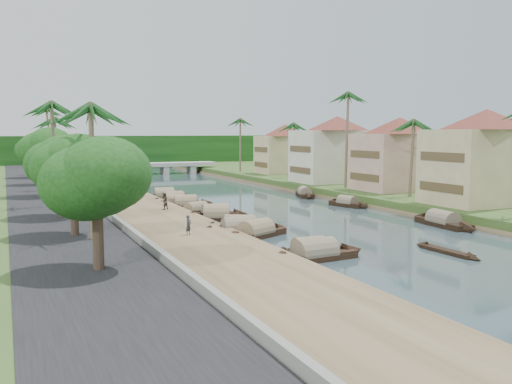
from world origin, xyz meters
name	(u,v)px	position (x,y,z in m)	size (l,w,h in m)	color
ground	(323,223)	(0.00, 0.00, 0.00)	(220.00, 220.00, 0.00)	#31434A
left_bank	(121,204)	(-16.00, 20.00, 0.40)	(10.00, 180.00, 0.80)	brown
right_bank	(366,190)	(19.00, 20.00, 0.60)	(16.00, 180.00, 1.20)	#2B4C1E
road	(45,205)	(-24.50, 20.00, 0.70)	(8.00, 180.00, 1.40)	black
retaining_wall	(84,198)	(-20.20, 20.00, 1.35)	(0.40, 180.00, 1.10)	slate
treeline	(125,151)	(0.00, 100.00, 4.00)	(120.00, 14.00, 8.00)	#10350E
bridge	(151,166)	(0.00, 72.00, 1.72)	(28.00, 4.00, 2.40)	#A3A299
building_near	(485,156)	(18.99, -2.00, 6.38)	(14.85, 14.85, 10.20)	beige
building_mid	(399,153)	(19.99, 14.00, 6.13)	(14.11, 14.11, 9.70)	#D4AB96
building_far	(337,149)	(18.99, 28.00, 6.38)	(15.59, 15.59, 10.20)	silver
building_distant	(285,148)	(19.99, 48.00, 5.88)	(12.62, 12.62, 9.20)	beige
sampan_0	(315,254)	(-8.92, -14.11, 0.42)	(8.78, 2.61, 2.27)	black
sampan_1	(309,251)	(-8.71, -12.94, 0.41)	(6.79, 1.84, 2.05)	black
sampan_2	(256,233)	(-9.23, -4.61, 0.42)	(8.50, 5.56, 2.28)	black
sampan_3	(239,230)	(-9.98, -2.70, 0.42)	(8.69, 2.66, 2.29)	black
sampan_4	(240,227)	(-9.43, -1.50, 0.42)	(7.86, 5.38, 2.27)	black
sampan_5	(217,216)	(-8.97, 5.90, 0.42)	(7.76, 4.70, 2.41)	black
sampan_6	(215,214)	(-8.74, 7.17, 0.42)	(7.43, 2.32, 2.19)	black
sampan_7	(196,210)	(-9.55, 10.92, 0.41)	(6.92, 4.03, 1.89)	black
sampan_8	(186,204)	(-9.13, 16.30, 0.42)	(7.58, 3.47, 2.28)	black
sampan_9	(186,204)	(-8.96, 16.61, 0.41)	(7.76, 3.13, 1.97)	black
sampan_10	(175,202)	(-9.63, 19.28, 0.40)	(6.49, 1.80, 1.83)	black
sampan_11	(173,200)	(-9.34, 21.02, 0.42)	(7.81, 3.92, 2.21)	black
sampan_12	(166,196)	(-9.04, 25.65, 0.40)	(7.13, 4.13, 1.78)	black
sampan_13	(164,195)	(-8.89, 27.07, 0.41)	(7.69, 3.00, 2.08)	black
sampan_14	(443,222)	(9.50, -6.37, 0.42)	(2.40, 9.29, 2.22)	black
sampan_15	(347,203)	(9.09, 9.58, 0.40)	(3.06, 6.85, 1.86)	black
sampan_16	(305,194)	(9.46, 20.98, 0.41)	(3.96, 8.04, 1.98)	black
canoe_0	(447,252)	(1.19, -16.01, 0.10)	(1.14, 6.60, 0.87)	black
canoe_1	(255,227)	(-7.39, -0.32, 0.10)	(4.32, 0.79, 0.70)	black
canoe_2	(167,203)	(-10.24, 20.68, 0.10)	(5.44, 2.94, 0.81)	black
palm_1	(412,123)	(16.00, 6.57, 9.99)	(3.20, 3.20, 10.55)	#6F5F4A
palm_2	(347,96)	(15.00, 19.19, 13.84)	(3.20, 3.20, 14.56)	#6F5F4A
palm_3	(290,125)	(16.00, 38.25, 10.06)	(3.20, 3.20, 10.60)	#6F5F4A
palm_4	(89,110)	(-23.00, -7.20, 10.47)	(3.20, 3.20, 10.84)	#6F5F4A
palm_5	(51,106)	(-24.00, 12.75, 11.51)	(3.20, 3.20, 11.92)	#6F5F4A
palm_6	(58,121)	(-22.00, 30.16, 10.43)	(3.20, 3.20, 10.79)	#6F5F4A
palm_7	(240,121)	(14.00, 55.72, 11.11)	(3.20, 3.20, 11.71)	#6F5F4A
palm_8	(51,111)	(-20.50, 60.54, 12.69)	(3.20, 3.20, 13.13)	#6F5F4A
tree_0	(96,180)	(-24.00, -16.58, 6.33)	(5.06, 5.06, 7.08)	#463628
tree_1	(73,166)	(-24.00, -5.05, 6.45)	(4.99, 4.99, 7.19)	#463628
tree_2	(60,162)	(-24.00, 4.99, 6.27)	(5.17, 5.17, 7.06)	#463628
tree_3	(46,149)	(-24.00, 23.03, 6.94)	(5.42, 5.42, 7.85)	#463628
tree_4	(38,150)	(-24.00, 39.37, 6.44)	(4.68, 4.68, 7.05)	#463628
tree_5	(34,149)	(-24.00, 53.18, 6.12)	(5.04, 5.04, 6.86)	#463628
tree_6	(350,152)	(24.00, 31.86, 5.73)	(4.17, 4.17, 6.33)	#463628
person_near	(189,225)	(-15.39, -5.29, 1.59)	(0.58, 0.38, 1.58)	#2A2B32
person_far	(164,201)	(-13.30, 10.15, 1.67)	(0.85, 0.66, 1.74)	#372E26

